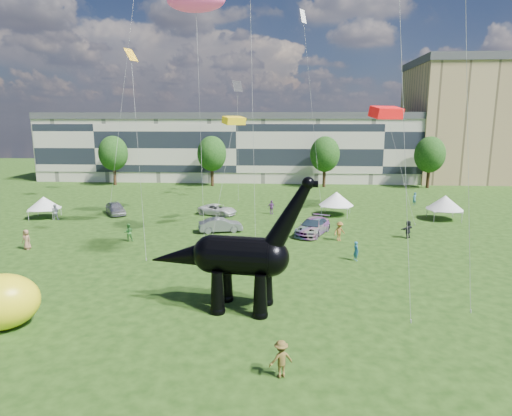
{
  "coord_description": "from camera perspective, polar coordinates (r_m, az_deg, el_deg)",
  "views": [
    {
      "loc": [
        0.7,
        -22.89,
        11.17
      ],
      "look_at": [
        -1.26,
        8.0,
        5.0
      ],
      "focal_mm": 30.0,
      "sensor_mm": 36.0,
      "label": 1
    }
  ],
  "objects": [
    {
      "name": "terrace_row",
      "position": [
        85.49,
        -2.24,
        7.8
      ],
      "size": [
        78.0,
        11.0,
        12.0
      ],
      "primitive_type": "cube",
      "color": "beige",
      "rests_on": "ground"
    },
    {
      "name": "car_dark",
      "position": [
        43.87,
        7.61,
        -2.45
      ],
      "size": [
        4.44,
        6.21,
        1.67
      ],
      "primitive_type": "imported",
      "rotation": [
        0.0,
        0.0,
        -0.41
      ],
      "color": "#595960",
      "rests_on": "ground"
    },
    {
      "name": "tree_far_right",
      "position": [
        80.14,
        22.19,
        6.96
      ],
      "size": [
        5.2,
        5.2,
        9.44
      ],
      "color": "#382314",
      "rests_on": "ground"
    },
    {
      "name": "tree_mid_left",
      "position": [
        77.1,
        -5.92,
        7.59
      ],
      "size": [
        5.2,
        5.2,
        9.44
      ],
      "color": "#382314",
      "rests_on": "ground"
    },
    {
      "name": "apartment_block",
      "position": [
        96.27,
        28.17,
        9.86
      ],
      "size": [
        28.0,
        18.0,
        22.0
      ],
      "primitive_type": "cube",
      "color": "tan",
      "rests_on": "ground"
    },
    {
      "name": "car_grey",
      "position": [
        44.65,
        -4.76,
        -2.27
      ],
      "size": [
        4.77,
        2.72,
        1.49
      ],
      "primitive_type": "imported",
      "rotation": [
        0.0,
        0.0,
        1.84
      ],
      "color": "gray",
      "rests_on": "ground"
    },
    {
      "name": "car_silver",
      "position": [
        55.77,
        -18.24,
        -0.03
      ],
      "size": [
        4.06,
        4.89,
        1.57
      ],
      "primitive_type": "imported",
      "rotation": [
        0.0,
        0.0,
        0.57
      ],
      "color": "#ABABB0",
      "rests_on": "ground"
    },
    {
      "name": "ground",
      "position": [
        25.48,
        1.74,
        -14.73
      ],
      "size": [
        220.0,
        220.0,
        0.0
      ],
      "primitive_type": "plane",
      "color": "#16330C",
      "rests_on": "ground"
    },
    {
      "name": "visitors",
      "position": [
        40.46,
        -1.13,
        -3.45
      ],
      "size": [
        45.7,
        42.94,
        1.88
      ],
      "color": "#713982",
      "rests_on": "ground"
    },
    {
      "name": "gazebo_left",
      "position": [
        56.82,
        -26.42,
        0.61
      ],
      "size": [
        4.23,
        4.23,
        2.58
      ],
      "rotation": [
        0.0,
        0.0,
        0.16
      ],
      "color": "silver",
      "rests_on": "ground"
    },
    {
      "name": "gazebo_far",
      "position": [
        54.59,
        23.87,
        0.65
      ],
      "size": [
        4.34,
        4.34,
        2.87
      ],
      "rotation": [
        0.0,
        0.0,
        -0.06
      ],
      "color": "silver",
      "rests_on": "ground"
    },
    {
      "name": "tree_mid_right",
      "position": [
        76.39,
        9.18,
        7.47
      ],
      "size": [
        5.2,
        5.2,
        9.44
      ],
      "color": "#382314",
      "rests_on": "ground"
    },
    {
      "name": "tree_far_left",
      "position": [
        82.01,
        -18.52,
        7.29
      ],
      "size": [
        5.2,
        5.2,
        9.44
      ],
      "color": "#382314",
      "rests_on": "ground"
    },
    {
      "name": "kites",
      "position": [
        43.1,
        -6.43,
        20.57
      ],
      "size": [
        45.8,
        48.73,
        24.95
      ],
      "color": "red",
      "rests_on": "ground"
    },
    {
      "name": "gazebo_near",
      "position": [
        53.28,
        10.67,
        1.22
      ],
      "size": [
        5.07,
        5.07,
        2.91
      ],
      "rotation": [
        0.0,
        0.0,
        -0.25
      ],
      "color": "white",
      "rests_on": "ground"
    },
    {
      "name": "dinosaur_sculpture",
      "position": [
        25.91,
        -2.85,
        -6.6
      ],
      "size": [
        10.49,
        3.38,
        8.54
      ],
      "rotation": [
        0.0,
        0.0,
        -0.14
      ],
      "color": "black",
      "rests_on": "ground"
    },
    {
      "name": "inflatable_yellow",
      "position": [
        27.75,
        -30.88,
        -10.69
      ],
      "size": [
        4.85,
        4.32,
        3.09
      ],
      "primitive_type": "ellipsoid",
      "rotation": [
        0.0,
        0.0,
        0.36
      ],
      "color": "yellow",
      "rests_on": "ground"
    },
    {
      "name": "car_white",
      "position": [
        52.89,
        -5.16,
        -0.23
      ],
      "size": [
        5.27,
        3.79,
        1.33
      ],
      "primitive_type": "imported",
      "rotation": [
        0.0,
        0.0,
        1.2
      ],
      "color": "silver",
      "rests_on": "ground"
    }
  ]
}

